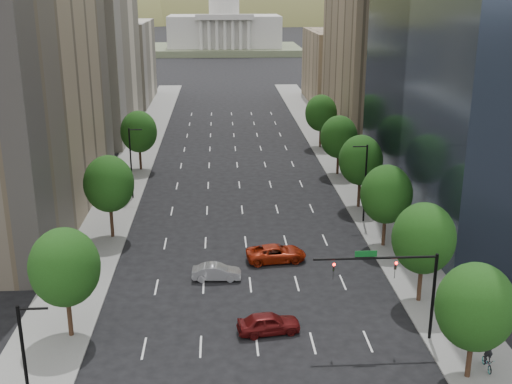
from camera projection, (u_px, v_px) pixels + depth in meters
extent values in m
cube|color=slate|center=(111.00, 212.00, 74.63)|extent=(6.00, 200.00, 0.15)
cube|color=slate|center=(371.00, 207.00, 76.33)|extent=(6.00, 200.00, 0.15)
cube|color=beige|center=(88.00, 34.00, 109.57)|extent=(14.00, 30.00, 35.00)
cube|color=beige|center=(119.00, 62.00, 143.53)|extent=(14.00, 26.00, 18.00)
cube|color=#8C7759|center=(376.00, 49.00, 110.24)|extent=(14.00, 30.00, 30.00)
cube|color=#8C7759|center=(340.00, 67.00, 143.74)|extent=(14.00, 26.00, 16.00)
cylinder|color=#382316|center=(470.00, 354.00, 42.46)|extent=(0.36, 0.36, 3.75)
ellipsoid|color=#18340E|center=(475.00, 307.00, 41.37)|extent=(5.20, 5.20, 5.98)
cylinder|color=#382316|center=(420.00, 280.00, 52.87)|extent=(0.36, 0.36, 4.00)
ellipsoid|color=#18340E|center=(424.00, 238.00, 51.71)|extent=(5.20, 5.20, 5.98)
cylinder|color=#382316|center=(384.00, 228.00, 64.28)|extent=(0.36, 0.36, 3.90)
ellipsoid|color=#18340E|center=(386.00, 194.00, 63.15)|extent=(5.20, 5.20, 5.98)
cylinder|color=#382316|center=(359.00, 191.00, 75.64)|extent=(0.36, 0.36, 4.10)
ellipsoid|color=#18340E|center=(361.00, 160.00, 74.45)|extent=(5.20, 5.20, 5.98)
cylinder|color=#382316|center=(338.00, 162.00, 88.98)|extent=(0.36, 0.36, 3.80)
ellipsoid|color=#18340E|center=(339.00, 137.00, 87.88)|extent=(5.20, 5.20, 5.98)
cylinder|color=#382316|center=(320.00, 136.00, 104.15)|extent=(0.36, 0.36, 4.00)
ellipsoid|color=#18340E|center=(321.00, 113.00, 102.99)|extent=(5.20, 5.20, 5.98)
cylinder|color=#382316|center=(69.00, 313.00, 47.53)|extent=(0.36, 0.36, 4.00)
ellipsoid|color=#18340E|center=(65.00, 267.00, 46.37)|extent=(5.20, 5.20, 5.98)
cylinder|color=#382316|center=(112.00, 219.00, 66.50)|extent=(0.36, 0.36, 4.15)
ellipsoid|color=#18340E|center=(109.00, 184.00, 65.29)|extent=(5.20, 5.20, 5.98)
cylinder|color=#382316|center=(140.00, 157.00, 91.22)|extent=(0.36, 0.36, 3.95)
ellipsoid|color=#18340E|center=(139.00, 132.00, 90.07)|extent=(5.20, 5.20, 5.98)
cylinder|color=black|center=(365.00, 184.00, 70.11)|extent=(0.20, 0.20, 9.00)
cylinder|color=black|center=(360.00, 146.00, 68.74)|extent=(1.60, 0.14, 0.14)
cylinder|color=black|center=(27.00, 378.00, 35.39)|extent=(0.20, 0.20, 9.00)
cylinder|color=black|center=(33.00, 309.00, 34.11)|extent=(1.60, 0.14, 0.14)
cylinder|color=black|center=(131.00, 164.00, 78.12)|extent=(0.20, 0.20, 9.00)
cylinder|color=black|center=(135.00, 130.00, 76.84)|extent=(1.60, 0.14, 0.14)
cylinder|color=black|center=(433.00, 298.00, 46.65)|extent=(0.24, 0.24, 7.00)
cylinder|color=black|center=(375.00, 258.00, 45.39)|extent=(9.00, 0.18, 0.18)
imported|color=black|center=(395.00, 265.00, 45.64)|extent=(0.18, 0.22, 1.10)
imported|color=black|center=(334.00, 266.00, 45.39)|extent=(0.18, 0.22, 1.10)
sphere|color=#FF0C07|center=(396.00, 263.00, 45.41)|extent=(0.20, 0.20, 0.20)
sphere|color=#FF0C07|center=(334.00, 265.00, 45.16)|extent=(0.20, 0.20, 0.20)
cube|color=#0C591E|center=(366.00, 254.00, 45.24)|extent=(1.60, 0.06, 0.45)
cube|color=#596647|center=(225.00, 49.00, 255.55)|extent=(60.00, 40.00, 2.50)
cube|color=silver|center=(224.00, 31.00, 253.31)|extent=(44.00, 26.00, 12.00)
cube|color=silver|center=(225.00, 17.00, 238.17)|extent=(22.00, 4.00, 2.00)
cylinder|color=silver|center=(224.00, 6.00, 250.38)|extent=(12.00, 12.00, 7.00)
ellipsoid|color=olive|center=(61.00, 57.00, 552.88)|extent=(380.00, 342.00, 190.00)
ellipsoid|color=olive|center=(263.00, 61.00, 603.46)|extent=(440.00, 396.00, 240.00)
ellipsoid|color=olive|center=(426.00, 49.00, 648.64)|extent=(360.00, 324.00, 200.00)
imported|color=#550E0E|center=(269.00, 323.00, 48.44)|extent=(5.05, 2.59, 1.64)
imported|color=#98999D|center=(217.00, 272.00, 57.32)|extent=(4.48, 1.73, 1.46)
imported|color=maroon|center=(276.00, 253.00, 61.19)|extent=(6.04, 3.30, 1.60)
imported|color=black|center=(487.00, 363.00, 43.66)|extent=(0.73, 1.82, 0.94)
imported|color=black|center=(489.00, 350.00, 43.35)|extent=(0.68, 0.47, 1.80)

